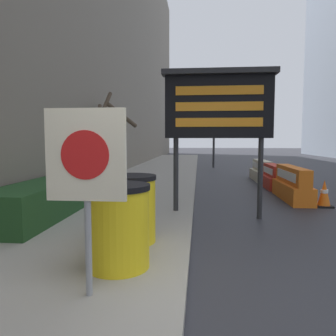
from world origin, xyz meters
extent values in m
plane|color=#2D2D33|center=(0.00, 0.00, 0.00)|extent=(120.00, 120.00, 0.00)
cube|color=gray|center=(-1.66, 0.00, 0.06)|extent=(3.32, 56.00, 0.13)
cube|color=#1E421E|center=(-2.72, 3.89, 0.45)|extent=(0.90, 5.23, 0.64)
cylinder|color=#4C3D2D|center=(-2.54, 7.42, 1.21)|extent=(0.28, 0.28, 2.17)
cylinder|color=#4C3D2D|center=(-2.24, 7.01, 2.29)|extent=(0.84, 0.79, 0.77)
cylinder|color=#4C3D2D|center=(-3.10, 7.30, 2.15)|extent=(0.31, 1.21, 1.18)
cylinder|color=#4C3D2D|center=(-3.02, 7.58, 2.43)|extent=(0.43, 1.07, 1.45)
cylinder|color=#4C3D2D|center=(-2.78, 7.75, 2.00)|extent=(0.75, 0.63, 0.95)
cylinder|color=yellow|center=(-0.77, 0.59, 0.56)|extent=(0.69, 0.69, 0.87)
cylinder|color=black|center=(-0.77, 0.59, 1.03)|extent=(0.72, 0.72, 0.06)
cylinder|color=yellow|center=(-0.83, 1.51, 0.56)|extent=(0.69, 0.69, 0.87)
cylinder|color=black|center=(-0.83, 1.51, 1.03)|extent=(0.72, 0.72, 0.06)
cylinder|color=gray|center=(-0.88, -0.08, 0.77)|extent=(0.06, 0.06, 1.28)
cube|color=beige|center=(-0.88, -0.10, 1.41)|extent=(0.72, 0.04, 0.81)
cylinder|color=red|center=(-0.88, -0.13, 1.41)|extent=(0.43, 0.01, 0.43)
cylinder|color=#28282B|center=(-0.34, 3.57, 0.79)|extent=(0.10, 0.10, 1.58)
cylinder|color=#28282B|center=(1.30, 3.57, 0.79)|extent=(0.10, 0.10, 1.58)
cube|color=black|center=(0.48, 3.57, 2.17)|extent=(2.06, 0.24, 1.20)
cube|color=#28282B|center=(0.48, 3.50, 2.82)|extent=(2.18, 0.34, 0.10)
cube|color=orange|center=(0.48, 3.44, 2.47)|extent=(1.64, 0.02, 0.17)
cube|color=orange|center=(0.48, 3.44, 2.17)|extent=(1.64, 0.02, 0.17)
cube|color=orange|center=(0.48, 3.44, 1.87)|extent=(1.64, 0.02, 0.17)
cube|color=orange|center=(2.51, 5.73, 0.21)|extent=(0.53, 2.15, 0.43)
cube|color=orange|center=(2.51, 5.73, 0.64)|extent=(0.32, 2.15, 0.43)
cube|color=white|center=(2.34, 5.73, 0.64)|extent=(0.02, 1.72, 0.21)
cube|color=red|center=(2.51, 7.82, 0.19)|extent=(0.59, 1.61, 0.38)
cube|color=red|center=(2.51, 7.82, 0.56)|extent=(0.35, 1.61, 0.38)
cube|color=white|center=(2.32, 7.82, 0.56)|extent=(0.02, 1.29, 0.19)
cube|color=beige|center=(2.51, 9.82, 0.19)|extent=(0.64, 1.96, 0.38)
cube|color=beige|center=(2.51, 9.82, 0.57)|extent=(0.38, 1.96, 0.38)
cube|color=white|center=(2.30, 9.82, 0.57)|extent=(0.02, 1.57, 0.19)
cube|color=black|center=(2.98, 4.86, 0.02)|extent=(0.35, 0.35, 0.04)
cone|color=orange|center=(2.98, 4.86, 0.33)|extent=(0.28, 0.28, 0.59)
cylinder|color=white|center=(2.98, 4.86, 0.36)|extent=(0.16, 0.16, 0.08)
cylinder|color=#2D2D30|center=(0.92, 15.44, 1.83)|extent=(0.12, 0.12, 3.66)
cube|color=#23281E|center=(0.92, 15.28, 3.24)|extent=(0.28, 0.28, 0.84)
sphere|color=#360605|center=(0.92, 15.13, 3.52)|extent=(0.15, 0.15, 0.15)
sphere|color=#392C06|center=(0.92, 15.13, 3.24)|extent=(0.15, 0.15, 0.15)
sphere|color=green|center=(0.92, 15.13, 2.96)|extent=(0.15, 0.15, 0.15)
camera|label=1|loc=(0.11, -2.88, 1.54)|focal=35.00mm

